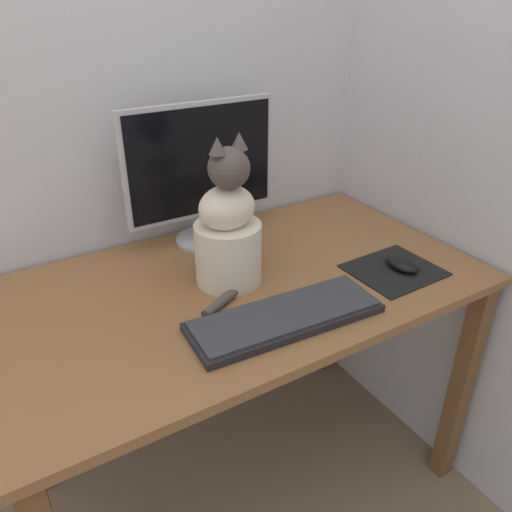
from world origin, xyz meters
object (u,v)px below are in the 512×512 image
(cat, at_px, (228,231))
(monitor, at_px, (202,170))
(keyboard, at_px, (287,316))
(computer_mouse_right, at_px, (402,263))

(cat, bearing_deg, monitor, 71.77)
(keyboard, distance_m, cat, 0.25)
(computer_mouse_right, xyz_separation_m, cat, (-0.42, 0.19, 0.12))
(keyboard, xyz_separation_m, computer_mouse_right, (0.39, 0.03, 0.01))
(computer_mouse_right, bearing_deg, cat, 155.90)
(keyboard, relative_size, computer_mouse_right, 4.50)
(keyboard, bearing_deg, monitor, 91.04)
(keyboard, relative_size, cat, 1.19)
(monitor, distance_m, cat, 0.25)
(monitor, height_order, computer_mouse_right, monitor)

